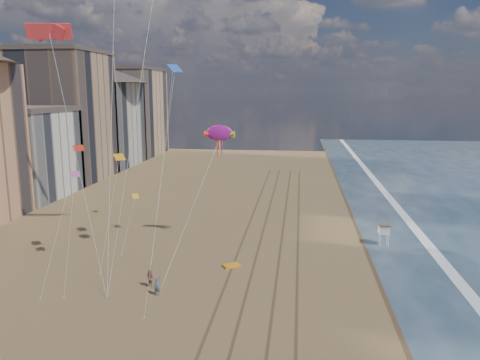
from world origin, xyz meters
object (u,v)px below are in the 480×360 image
show_kite (219,133)px  lifeguard_stand (384,229)px  grounded_kite (231,265)px  kite_flyer_a (157,286)px  kite_flyer_b (150,279)px

show_kite → lifeguard_stand: bearing=7.1°
grounded_kite → kite_flyer_a: (-6.08, -8.58, 0.82)m
lifeguard_stand → kite_flyer_a: bearing=-143.2°
lifeguard_stand → kite_flyer_a: size_ratio=1.54×
show_kite → kite_flyer_a: bearing=-102.8°
lifeguard_stand → kite_flyer_a: (-24.69, -18.45, -1.27)m
lifeguard_stand → kite_flyer_b: bearing=-147.3°
show_kite → kite_flyer_b: size_ratio=11.10×
show_kite → kite_flyer_b: show_kite is taller
lifeguard_stand → show_kite: bearing=-172.9°
show_kite → kite_flyer_a: 21.23m
grounded_kite → kite_flyer_b: bearing=-171.6°
lifeguard_stand → show_kite: size_ratio=0.14×
kite_flyer_b → show_kite: bearing=89.6°
grounded_kite → kite_flyer_a: size_ratio=1.03×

